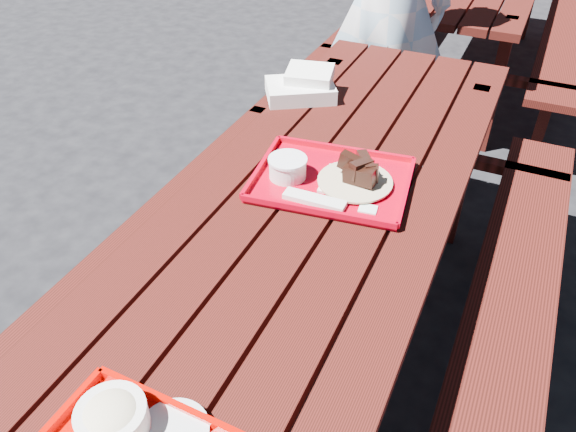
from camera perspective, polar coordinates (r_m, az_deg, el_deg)
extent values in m
plane|color=black|center=(2.08, 1.80, -15.70)|extent=(60.00, 60.00, 0.00)
cube|color=#3D0F0B|center=(1.67, -7.24, 3.10)|extent=(0.14, 2.40, 0.04)
cube|color=#3D0F0B|center=(1.60, -2.63, 1.84)|extent=(0.14, 2.40, 0.04)
cube|color=#3D0F0B|center=(1.55, 2.32, 0.47)|extent=(0.14, 2.40, 0.04)
cube|color=#3D0F0B|center=(1.52, 7.55, -0.97)|extent=(0.14, 2.40, 0.04)
cube|color=#3D0F0B|center=(1.49, 13.00, -2.47)|extent=(0.14, 2.40, 0.04)
cube|color=#3D0F0B|center=(1.98, -13.53, -2.15)|extent=(0.25, 2.40, 0.04)
cube|color=#3D0F0B|center=(2.68, -2.41, 4.75)|extent=(0.06, 0.06, 0.42)
cube|color=#3D0F0B|center=(1.69, 20.89, -12.71)|extent=(0.25, 2.40, 0.04)
cube|color=#3D0F0B|center=(2.47, 22.42, -1.79)|extent=(0.06, 0.06, 0.42)
cube|color=#3D0F0B|center=(2.59, 4.30, 7.70)|extent=(0.06, 0.06, 0.75)
cube|color=#3D0F0B|center=(2.48, 17.36, 4.45)|extent=(0.06, 0.06, 0.75)
cube|color=#3D0F0B|center=(2.49, 10.85, 7.22)|extent=(1.40, 0.06, 0.04)
cube|color=#3D0F0B|center=(4.26, 10.21, 20.45)|extent=(0.25, 2.40, 0.04)
cube|color=#3D0F0B|center=(3.59, 5.87, 13.67)|extent=(0.06, 0.06, 0.42)
cube|color=#3D0F0B|center=(5.11, 12.79, 20.46)|extent=(0.06, 0.06, 0.42)
cube|color=#3D0F0B|center=(4.14, 26.39, 16.73)|extent=(0.25, 2.40, 0.04)
cube|color=#3D0F0B|center=(3.43, 24.57, 9.19)|extent=(0.06, 0.06, 0.42)
cube|color=#3D0F0B|center=(5.00, 26.24, 17.29)|extent=(0.06, 0.06, 0.42)
cube|color=#3D0F0B|center=(3.34, 9.98, 14.53)|extent=(0.06, 0.06, 0.75)
cube|color=#3D0F0B|center=(3.26, 20.30, 12.11)|extent=(0.06, 0.06, 0.75)
cube|color=#3D0F0B|center=(3.27, 15.26, 14.26)|extent=(1.40, 0.06, 0.04)
cube|color=#C30700|center=(1.08, -8.84, -19.59)|extent=(0.46, 0.02, 0.02)
cylinder|color=silver|center=(1.08, -17.35, -19.25)|extent=(0.12, 0.12, 0.06)
ellipsoid|color=beige|center=(1.07, -17.54, -18.70)|extent=(0.11, 0.11, 0.05)
cylinder|color=silver|center=(1.08, -11.58, -20.62)|extent=(0.13, 0.13, 0.01)
cube|color=#B10015|center=(1.63, 4.43, 3.48)|extent=(0.47, 0.38, 0.01)
cube|color=#B10015|center=(1.76, 5.74, 6.79)|extent=(0.43, 0.07, 0.02)
cube|color=#B10015|center=(1.49, 2.95, 0.51)|extent=(0.43, 0.07, 0.02)
cube|color=#B10015|center=(1.60, 11.94, 2.56)|extent=(0.05, 0.33, 0.02)
cube|color=#B10015|center=(1.67, -2.72, 5.13)|extent=(0.05, 0.33, 0.02)
cube|color=silver|center=(1.61, 6.13, 3.47)|extent=(0.16, 0.16, 0.01)
cylinder|color=tan|center=(1.61, 6.82, 3.55)|extent=(0.21, 0.21, 0.01)
cylinder|color=silver|center=(1.62, -0.04, 4.82)|extent=(0.11, 0.11, 0.05)
cylinder|color=white|center=(1.60, -0.04, 5.74)|extent=(0.11, 0.11, 0.01)
cube|color=silver|center=(1.53, 2.71, 1.65)|extent=(0.18, 0.05, 0.01)
cube|color=white|center=(1.52, 8.12, 0.72)|extent=(0.05, 0.04, 0.00)
cube|color=white|center=(2.10, 1.25, 12.65)|extent=(0.30, 0.28, 0.05)
cube|color=white|center=(2.10, 2.21, 14.11)|extent=(0.19, 0.16, 0.04)
imported|color=#A9CAE3|center=(2.83, 10.10, 20.30)|extent=(0.71, 0.58, 1.68)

